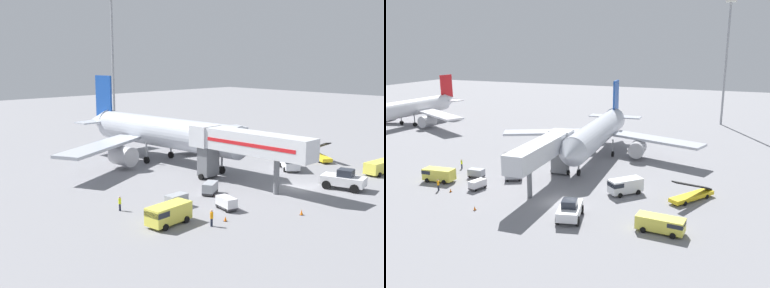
{
  "view_description": "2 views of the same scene",
  "coord_description": "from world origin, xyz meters",
  "views": [
    {
      "loc": [
        -49.68,
        -33.69,
        16.19
      ],
      "look_at": [
        -3.11,
        16.22,
        3.85
      ],
      "focal_mm": 44.74,
      "sensor_mm": 36.0,
      "label": 1
    },
    {
      "loc": [
        22.04,
        -46.28,
        20.75
      ],
      "look_at": [
        -3.65,
        16.0,
        4.1
      ],
      "focal_mm": 37.9,
      "sensor_mm": 36.0,
      "label": 2
    }
  ],
  "objects": [
    {
      "name": "safety_cone_bravo",
      "position": [
        -15.94,
        -2.44,
        0.26
      ],
      "size": [
        0.34,
        0.34,
        0.53
      ],
      "color": "black",
      "rests_on": "ground"
    },
    {
      "name": "ground_plane",
      "position": [
        0.0,
        0.0,
        0.0
      ],
      "size": [
        300.0,
        300.0,
        0.0
      ],
      "primitive_type": "plane",
      "color": "gray"
    },
    {
      "name": "baggage_cart_far_center",
      "position": [
        -16.44,
        4.43,
        0.8
      ],
      "size": [
        2.53,
        1.48,
        1.44
      ],
      "color": "#38383D",
      "rests_on": "ground"
    },
    {
      "name": "service_van_mid_right",
      "position": [
        -20.83,
        0.72,
        1.17
      ],
      "size": [
        5.01,
        2.61,
        2.04
      ],
      "color": "#E5DB4C",
      "rests_on": "ground"
    },
    {
      "name": "airplane_at_gate",
      "position": [
        -2.7,
        23.87,
        4.59
      ],
      "size": [
        39.03,
        37.34,
        13.15
      ],
      "color": "#B7BCC6",
      "rests_on": "ground"
    },
    {
      "name": "ground_crew_worker_midground",
      "position": [
        -18.01,
        -2.54,
        0.9
      ],
      "size": [
        0.35,
        0.35,
        1.69
      ],
      "color": "#1E2333",
      "rests_on": "ground"
    },
    {
      "name": "service_van_far_right",
      "position": [
        7.44,
        6.48,
        1.26
      ],
      "size": [
        4.78,
        4.97,
        2.21
      ],
      "color": "white",
      "rests_on": "ground"
    },
    {
      "name": "apron_light_mast",
      "position": [
        16.83,
        65.93,
        21.39
      ],
      "size": [
        2.4,
        2.4,
        31.89
      ],
      "color": "#93969B",
      "rests_on": "ground"
    },
    {
      "name": "pushback_tug",
      "position": [
        3.64,
        -4.3,
        1.19
      ],
      "size": [
        3.83,
        5.73,
        2.55
      ],
      "color": "white",
      "rests_on": "ground"
    },
    {
      "name": "jet_bridge",
      "position": [
        -4.57,
        5.41,
        5.4
      ],
      "size": [
        4.0,
        17.99,
        7.23
      ],
      "color": "silver",
      "rests_on": "ground"
    },
    {
      "name": "safety_cone_alpha",
      "position": [
        -8.7,
        -6.55,
        0.28
      ],
      "size": [
        0.37,
        0.37,
        0.57
      ],
      "color": "black",
      "rests_on": "ground"
    },
    {
      "name": "ground_crew_worker_foreground",
      "position": [
        -21.76,
        7.57,
        0.85
      ],
      "size": [
        0.43,
        0.43,
        1.6
      ],
      "color": "#1E2333",
      "rests_on": "ground"
    },
    {
      "name": "belt_loader_truck",
      "position": [
        16.61,
        7.62,
        0.78
      ],
      "size": [
        5.46,
        7.03,
        3.4
      ],
      "color": "yellow",
      "rests_on": "ground"
    },
    {
      "name": "service_van_mid_left",
      "position": [
        14.7,
        -3.72,
        1.08
      ],
      "size": [
        5.55,
        2.46,
        1.86
      ],
      "color": "#E5DB4C",
      "rests_on": "ground"
    },
    {
      "name": "baggage_cart_outer_left",
      "position": [
        -13.08,
        0.09,
        0.78
      ],
      "size": [
        1.81,
        2.7,
        1.39
      ],
      "color": "#38383D",
      "rests_on": "ground"
    },
    {
      "name": "baggage_cart_mid_center",
      "position": [
        -10.19,
        5.43,
        0.81
      ],
      "size": [
        2.93,
        2.42,
        1.45
      ],
      "color": "#38383D",
      "rests_on": "ground"
    }
  ]
}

